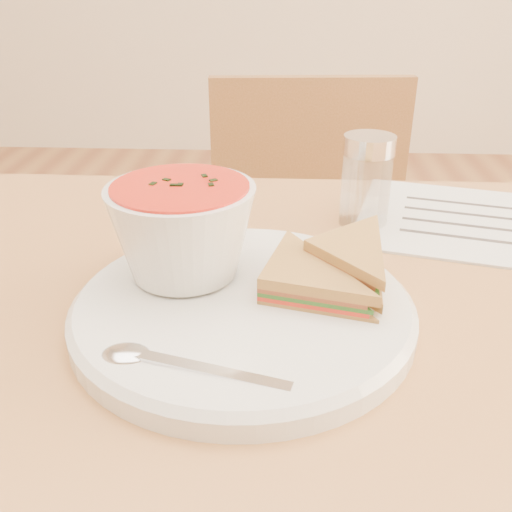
# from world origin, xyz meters

# --- Properties ---
(chair_far) EXTENTS (0.40, 0.40, 0.84)m
(chair_far) POSITION_xyz_m (0.00, 0.48, 0.42)
(chair_far) COLOR brown
(chair_far) RESTS_ON floor
(plate) EXTENTS (0.36, 0.36, 0.02)m
(plate) POSITION_xyz_m (-0.09, -0.01, 0.76)
(plate) COLOR silver
(plate) RESTS_ON dining_table
(soup_bowl) EXTENTS (0.14, 0.14, 0.09)m
(soup_bowl) POSITION_xyz_m (-0.14, 0.03, 0.81)
(soup_bowl) COLOR silver
(soup_bowl) RESTS_ON plate
(sandwich_half_a) EXTENTS (0.12, 0.12, 0.03)m
(sandwich_half_a) POSITION_xyz_m (-0.08, -0.02, 0.78)
(sandwich_half_a) COLOR #B88740
(sandwich_half_a) RESTS_ON plate
(sandwich_half_b) EXTENTS (0.13, 0.13, 0.03)m
(sandwich_half_b) POSITION_xyz_m (-0.04, 0.03, 0.79)
(sandwich_half_b) COLOR #B88740
(sandwich_half_b) RESTS_ON plate
(spoon) EXTENTS (0.18, 0.08, 0.01)m
(spoon) POSITION_xyz_m (-0.12, -0.11, 0.77)
(spoon) COLOR silver
(spoon) RESTS_ON plate
(paper_menu) EXTENTS (0.35, 0.29, 0.00)m
(paper_menu) POSITION_xyz_m (0.19, 0.20, 0.75)
(paper_menu) COLOR silver
(paper_menu) RESTS_ON dining_table
(condiment_shaker) EXTENTS (0.07, 0.07, 0.10)m
(condiment_shaker) POSITION_xyz_m (0.04, 0.20, 0.80)
(condiment_shaker) COLOR silver
(condiment_shaker) RESTS_ON dining_table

